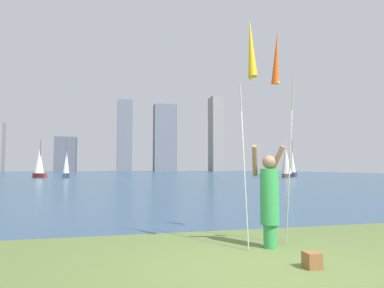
{
  "coord_description": "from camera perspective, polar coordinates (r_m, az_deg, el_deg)",
  "views": [
    {
      "loc": [
        -2.17,
        -4.61,
        1.45
      ],
      "look_at": [
        1.01,
        8.55,
        2.37
      ],
      "focal_mm": 31.85,
      "sensor_mm": 36.0,
      "label": 1
    }
  ],
  "objects": [
    {
      "name": "sailboat_5",
      "position": [
        50.27,
        15.49,
        -3.02
      ],
      "size": [
        1.92,
        2.99,
        5.23
      ],
      "color": "brown",
      "rests_on": "ground"
    },
    {
      "name": "kite_flag_right",
      "position": [
        7.35,
        14.04,
        12.94
      ],
      "size": [
        0.16,
        0.82,
        4.24
      ],
      "color": "#B2B2B7",
      "rests_on": "ground"
    },
    {
      "name": "sailboat_3",
      "position": [
        51.46,
        -24.19,
        -2.82
      ],
      "size": [
        2.21,
        2.31,
        5.23
      ],
      "color": "maroon",
      "rests_on": "ground"
    },
    {
      "name": "skyline_tower_4",
      "position": [
        123.15,
        4.02,
        1.68
      ],
      "size": [
        4.06,
        6.54,
        26.74
      ],
      "color": "gray",
      "rests_on": "ground"
    },
    {
      "name": "ground",
      "position": [
        55.63,
        -11.4,
        -5.37
      ],
      "size": [
        120.0,
        138.0,
        0.12
      ],
      "color": "#5B7038"
    },
    {
      "name": "skyline_tower_2",
      "position": [
        113.97,
        -11.22,
        1.33
      ],
      "size": [
        4.73,
        5.36,
        23.34
      ],
      "color": "slate",
      "rests_on": "ground"
    },
    {
      "name": "skyline_tower_1",
      "position": [
        114.75,
        -20.4,
        -1.64
      ],
      "size": [
        6.37,
        5.44,
        10.91
      ],
      "color": "#565B66",
      "rests_on": "ground"
    },
    {
      "name": "sailboat_4",
      "position": [
        50.91,
        11.23,
        -5.09
      ],
      "size": [
        1.66,
        2.24,
        4.55
      ],
      "color": "white",
      "rests_on": "ground"
    },
    {
      "name": "kite_flag_left",
      "position": [
        6.25,
        9.81,
        14.62
      ],
      "size": [
        0.16,
        0.68,
        4.1
      ],
      "color": "#B2B2B7",
      "rests_on": "ground"
    },
    {
      "name": "person",
      "position": [
        6.41,
        12.83,
        -8.61
      ],
      "size": [
        0.68,
        0.5,
        1.86
      ],
      "rotation": [
        0.0,
        0.0,
        0.16
      ],
      "color": "green",
      "rests_on": "ground"
    },
    {
      "name": "bag",
      "position": [
        5.45,
        19.47,
        -17.87
      ],
      "size": [
        0.22,
        0.21,
        0.23
      ],
      "color": "brown",
      "rests_on": "ground"
    },
    {
      "name": "skyline_tower_3",
      "position": [
        113.87,
        -4.57,
        1.0
      ],
      "size": [
        7.38,
        4.96,
        22.24
      ],
      "color": "slate",
      "rests_on": "ground"
    },
    {
      "name": "sailboat_2",
      "position": [
        53.89,
        16.45,
        -3.37
      ],
      "size": [
        2.06,
        2.14,
        5.82
      ],
      "color": "#333D51",
      "rests_on": "ground"
    },
    {
      "name": "sailboat_6",
      "position": [
        49.55,
        -20.32,
        -3.21
      ],
      "size": [
        0.91,
        1.73,
        5.17
      ],
      "color": "#333D51",
      "rests_on": "ground"
    }
  ]
}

